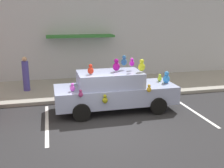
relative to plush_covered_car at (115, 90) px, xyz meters
The scene contains 8 objects.
ground_plane 2.14m from the plush_covered_car, 116.95° to the right, with size 60.00×60.00×0.00m, color #262628.
sidewalk 3.44m from the plush_covered_car, 105.48° to the left, with size 24.00×4.00×0.15m, color gray.
storefront_building 5.95m from the plush_covered_car, 99.43° to the left, with size 24.00×1.25×6.40m.
parking_stripe_front 3.16m from the plush_covered_car, 14.46° to the right, with size 0.12×3.60×0.01m, color silver.
parking_stripe_rear 2.85m from the plush_covered_car, 163.79° to the right, with size 0.12×3.60×0.01m, color silver.
plush_covered_car is the anchor object (origin of this frame).
teddy_bear_on_sidewalk 2.19m from the plush_covered_car, 109.82° to the left, with size 0.35×0.29×0.66m.
pedestrian_near_shopfront 4.73m from the plush_covered_car, 138.22° to the left, with size 0.31×0.31×1.63m.
Camera 1 is at (-1.53, -7.79, 3.64)m, focal length 42.20 mm.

